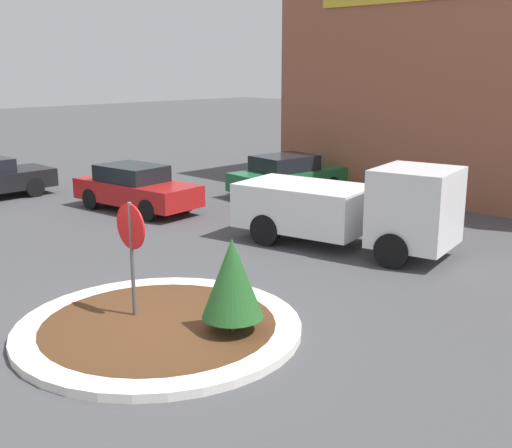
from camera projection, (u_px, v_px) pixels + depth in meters
name	position (u px, v px, depth m)	size (l,w,h in m)	color
ground_plane	(159.00, 331.00, 11.32)	(120.00, 120.00, 0.00)	#474749
traffic_island	(159.00, 327.00, 11.30)	(5.03, 5.03, 0.15)	silver
stop_sign	(131.00, 240.00, 11.33)	(0.83, 0.07, 2.24)	#4C4C51
island_shrub	(232.00, 278.00, 10.75)	(1.05, 1.05, 1.64)	brown
utility_truck	(351.00, 207.00, 16.16)	(5.88, 3.06, 2.22)	white
storefront_building	(483.00, 84.00, 22.55)	(13.82, 6.07, 7.81)	#93563D
parked_sedan_red	(136.00, 188.00, 20.53)	(4.53, 2.21, 1.46)	#B21919
parked_sedan_green	(288.00, 175.00, 23.04)	(2.24, 4.53, 1.44)	#1E6638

